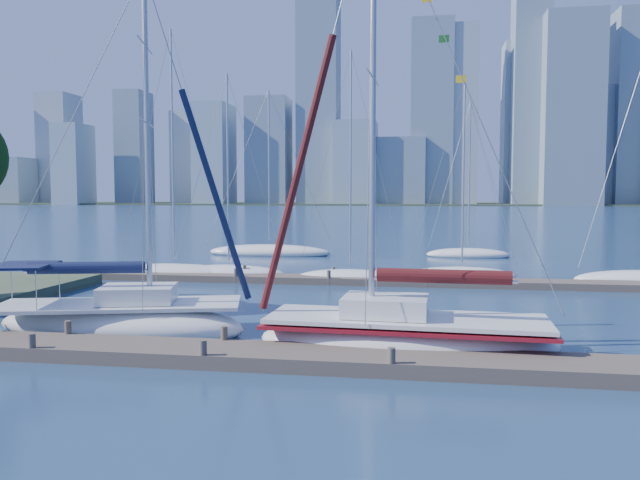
# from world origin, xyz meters

# --- Properties ---
(ground) EXTENTS (700.00, 700.00, 0.00)m
(ground) POSITION_xyz_m (0.00, 0.00, 0.00)
(ground) COLOR #172A4C
(ground) RESTS_ON ground
(near_dock) EXTENTS (26.00, 2.00, 0.40)m
(near_dock) POSITION_xyz_m (0.00, 0.00, 0.20)
(near_dock) COLOR brown
(near_dock) RESTS_ON ground
(far_dock) EXTENTS (30.00, 1.80, 0.36)m
(far_dock) POSITION_xyz_m (2.00, 16.00, 0.18)
(far_dock) COLOR brown
(far_dock) RESTS_ON ground
(far_shore) EXTENTS (800.00, 100.00, 1.50)m
(far_shore) POSITION_xyz_m (0.00, 320.00, 0.00)
(far_shore) COLOR #38472D
(far_shore) RESTS_ON ground
(sailboat_navy) EXTENTS (9.11, 4.93, 12.63)m
(sailboat_navy) POSITION_xyz_m (-4.34, 2.96, 0.95)
(sailboat_navy) COLOR silver
(sailboat_navy) RESTS_ON ground
(sailboat_maroon) EXTENTS (9.01, 3.32, 14.51)m
(sailboat_maroon) POSITION_xyz_m (5.27, 1.97, 1.10)
(sailboat_maroon) COLOR silver
(sailboat_maroon) RESTS_ON ground
(bg_boat_0) EXTENTS (8.36, 4.37, 14.28)m
(bg_boat_0) POSITION_xyz_m (-8.26, 17.19, 0.27)
(bg_boat_0) COLOR silver
(bg_boat_0) RESTS_ON ground
(bg_boat_1) EXTENTS (6.75, 2.60, 11.76)m
(bg_boat_1) POSITION_xyz_m (-5.08, 17.38, 0.25)
(bg_boat_1) COLOR silver
(bg_boat_1) RESTS_ON ground
(bg_boat_2) EXTENTS (6.22, 3.32, 12.61)m
(bg_boat_2) POSITION_xyz_m (1.94, 16.73, 0.25)
(bg_boat_2) COLOR silver
(bg_boat_2) RESTS_ON ground
(bg_boat_3) EXTENTS (6.28, 3.61, 11.28)m
(bg_boat_3) POSITION_xyz_m (7.98, 19.03, 0.23)
(bg_boat_3) COLOR silver
(bg_boat_3) RESTS_ON ground
(bg_boat_6) EXTENTS (9.98, 4.87, 13.06)m
(bg_boat_6) POSITION_xyz_m (-5.97, 30.57, 0.28)
(bg_boat_6) COLOR silver
(bg_boat_6) RESTS_ON ground
(bg_boat_7) EXTENTS (6.52, 3.78, 11.91)m
(bg_boat_7) POSITION_xyz_m (9.21, 31.53, 0.25)
(bg_boat_7) COLOR silver
(bg_boat_7) RESTS_ON ground
(skyline) EXTENTS (501.71, 51.31, 112.66)m
(skyline) POSITION_xyz_m (24.80, 290.12, 35.66)
(skyline) COLOR gray
(skyline) RESTS_ON ground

